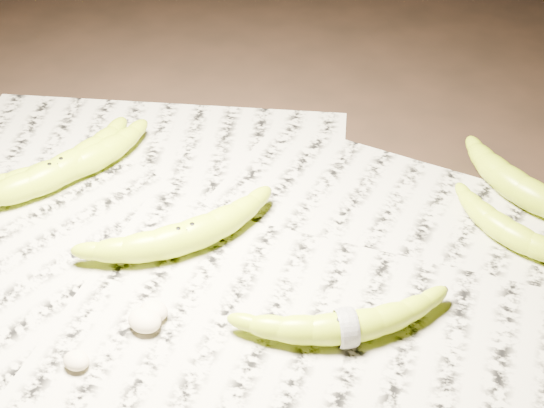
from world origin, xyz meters
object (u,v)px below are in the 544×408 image
at_px(banana_center, 185,235).
at_px(banana_upper_b, 522,187).
at_px(banana_upper_a, 509,230).
at_px(banana_left_a, 56,170).
at_px(banana_taped, 346,325).
at_px(banana_left_b, 80,161).

relative_size(banana_center, banana_upper_b, 1.10).
bearing_deg(banana_center, banana_upper_a, -24.59).
bearing_deg(banana_left_a, banana_taped, -80.93).
relative_size(banana_left_b, banana_upper_b, 1.00).
bearing_deg(banana_left_a, banana_left_b, -4.78).
relative_size(banana_left_a, banana_center, 1.08).
bearing_deg(banana_upper_a, banana_left_a, -142.72).
distance_m(banana_left_a, banana_taped, 0.45).
distance_m(banana_center, banana_taped, 0.23).
height_order(banana_center, banana_upper_a, banana_center).
xyz_separation_m(banana_left_a, banana_upper_b, (0.57, 0.24, -0.00)).
bearing_deg(banana_taped, banana_center, 132.73).
xyz_separation_m(banana_left_a, banana_center, (0.22, -0.03, -0.00)).
height_order(banana_center, banana_taped, banana_center).
distance_m(banana_center, banana_upper_a, 0.39).
distance_m(banana_upper_a, banana_upper_b, 0.09).
bearing_deg(banana_taped, banana_upper_b, 33.66).
height_order(banana_left_b, banana_taped, banana_left_b).
distance_m(banana_left_b, banana_upper_a, 0.57).
bearing_deg(banana_left_a, banana_center, -79.61).
height_order(banana_left_b, banana_upper_b, banana_upper_b).
height_order(banana_taped, banana_upper_b, banana_upper_b).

